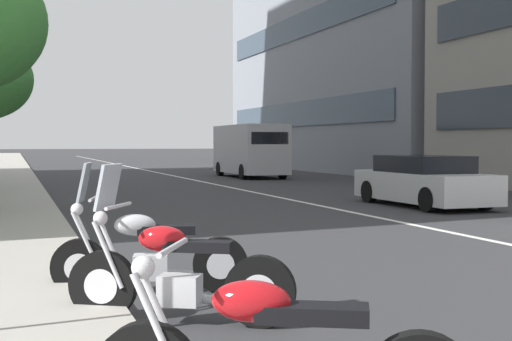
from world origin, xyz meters
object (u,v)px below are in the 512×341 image
(motorcycle_by_sign_pole, at_px, (147,255))
(delivery_van_ahead, at_px, (250,149))
(car_lead_in_lane, at_px, (423,182))
(motorcycle_mid_row, at_px, (176,276))

(motorcycle_by_sign_pole, height_order, delivery_van_ahead, delivery_van_ahead)
(car_lead_in_lane, distance_m, delivery_van_ahead, 16.47)
(motorcycle_by_sign_pole, bearing_deg, delivery_van_ahead, -97.57)
(motorcycle_mid_row, bearing_deg, motorcycle_by_sign_pole, -59.15)
(motorcycle_mid_row, height_order, motorcycle_by_sign_pole, motorcycle_mid_row)
(motorcycle_mid_row, distance_m, car_lead_in_lane, 13.15)
(motorcycle_mid_row, bearing_deg, car_lead_in_lane, -102.98)
(motorcycle_by_sign_pole, xyz_separation_m, car_lead_in_lane, (8.28, -8.95, 0.21))
(motorcycle_mid_row, relative_size, car_lead_in_lane, 0.43)
(motorcycle_by_sign_pole, distance_m, car_lead_in_lane, 12.20)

